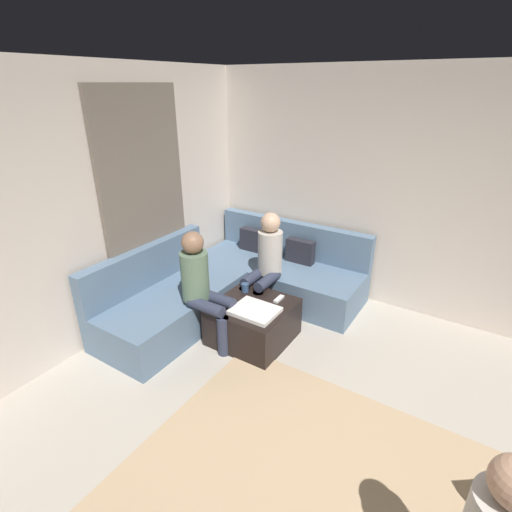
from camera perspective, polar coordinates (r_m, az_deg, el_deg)
wall_back at (r=4.58m, az=27.21°, el=6.89°), size 6.00×0.12×2.70m
wall_left at (r=3.79m, az=-31.58°, el=2.76°), size 0.12×6.00×2.70m
curtain_panel at (r=4.41m, az=-15.86°, el=6.73°), size 0.06×1.10×2.50m
area_rug at (r=3.00m, az=8.70°, el=-32.47°), size 2.60×2.20×0.01m
sectional_couch at (r=4.70m, az=-3.02°, el=-4.09°), size 2.10×2.55×0.87m
ottoman at (r=4.13m, az=-0.43°, el=-9.60°), size 0.76×0.76×0.42m
folded_blanket at (r=3.87m, az=-0.16°, el=-8.04°), size 0.44×0.36×0.04m
coffee_mug at (r=4.22m, az=-1.62°, el=-4.65°), size 0.08×0.08×0.10m
game_remote at (r=4.09m, az=3.38°, el=-6.31°), size 0.05×0.15×0.02m
person_on_couch_back at (r=4.38m, az=1.42°, el=-0.75°), size 0.30×0.60×1.20m
person_on_couch_side at (r=3.92m, az=-7.80°, el=-4.18°), size 0.60×0.30×1.20m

